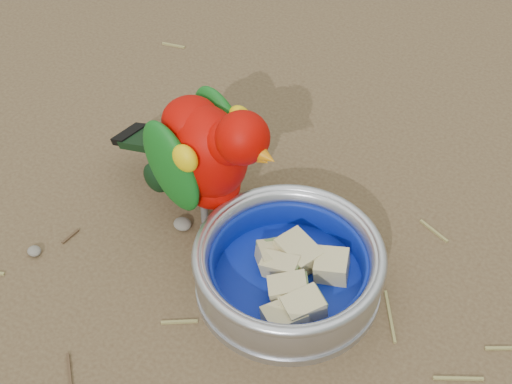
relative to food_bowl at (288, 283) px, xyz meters
The scene contains 6 objects.
ground 0.04m from the food_bowl, 138.47° to the right, with size 60.00×60.00×0.00m, color brown.
food_bowl is the anchor object (origin of this frame).
bowl_wall 0.03m from the food_bowl, ahead, with size 0.21×0.21×0.04m, color #B2B2BA, non-canonical shape.
fruit_wedges 0.02m from the food_bowl, behind, with size 0.12×0.12×0.03m, color tan, non-canonical shape.
lory_parrot 0.16m from the food_bowl, 160.85° to the left, with size 0.11×0.23×0.18m, color #AC0500, non-canonical shape.
ground_debris 0.04m from the food_bowl, 165.51° to the left, with size 0.90×0.80×0.01m, color olive, non-canonical shape.
Camera 1 is at (0.27, -0.46, 0.70)m, focal length 55.00 mm.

